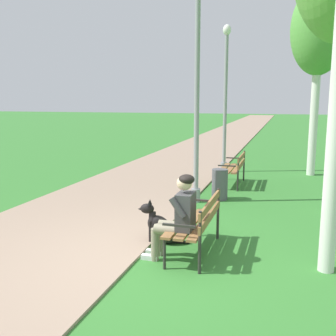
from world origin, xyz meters
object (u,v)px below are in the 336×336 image
Objects in this scene: birch_tree_third at (319,32)px; dog_black at (162,227)px; park_bench_near at (198,220)px; lamp_post_mid at (225,98)px; lamp_post_near at (197,92)px; person_seated_on_near_bench at (178,214)px; litter_bin at (220,184)px; park_bench_mid at (234,166)px.

dog_black is at bearing -110.56° from birch_tree_third.
park_bench_near is 0.34× the size of lamp_post_mid.
lamp_post_near is (-0.70, 2.91, 1.90)m from park_bench_near.
lamp_post_mid is at bearing -175.74° from birch_tree_third.
litter_bin is at bearing 90.24° from person_seated_on_near_bench.
park_bench_mid is 2.14× the size of litter_bin.
park_bench_near is at bearing -20.91° from dog_black.
park_bench_near is 3.55m from lamp_post_near.
birch_tree_third reaches higher than lamp_post_near.
lamp_post_mid is at bearing 106.69° from park_bench_mid.
park_bench_mid is 4.71m from dog_black.
park_bench_near is 0.44m from person_seated_on_near_bench.
litter_bin is at bearing -82.54° from lamp_post_mid.
birch_tree_third is at bearing 69.44° from dog_black.
dog_black is at bearing -96.34° from park_bench_mid.
person_seated_on_near_bench is at bearing -120.78° from park_bench_near.
park_bench_near is at bearing -105.26° from birch_tree_third.
person_seated_on_near_bench is at bearing -91.06° from park_bench_mid.
dog_black is (-0.52, -4.68, -0.25)m from park_bench_mid.
park_bench_near is 0.72m from dog_black.
park_bench_mid is (-0.11, 4.92, 0.00)m from park_bench_near.
birch_tree_third reaches higher than person_seated_on_near_bench.
person_seated_on_near_bench reaches higher than dog_black.
lamp_post_near is 2.15m from litter_bin.
lamp_post_near is 5.19m from birch_tree_third.
lamp_post_near is at bearing -90.09° from lamp_post_mid.
birch_tree_third is (2.13, 7.39, 3.48)m from person_seated_on_near_bench.
birch_tree_third reaches higher than litter_bin.
dog_black is 0.18× the size of lamp_post_near.
litter_bin is (-2.14, -3.76, -3.81)m from birch_tree_third.
park_bench_mid is at bearing 73.75° from lamp_post_near.
dog_black is 0.19× the size of lamp_post_mid.
lamp_post_mid reaches higher than park_bench_near.
park_bench_near is 1.81× the size of dog_black.
birch_tree_third reaches higher than lamp_post_mid.
park_bench_near is 0.27× the size of birch_tree_third.
dog_black is 0.15× the size of birch_tree_third.
lamp_post_near reaches higher than litter_bin.
lamp_post_mid is (0.01, 3.94, -0.10)m from lamp_post_near.
litter_bin is at bearing 38.40° from lamp_post_near.
lamp_post_near reaches higher than park_bench_mid.
lamp_post_mid reaches higher than person_seated_on_near_bench.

